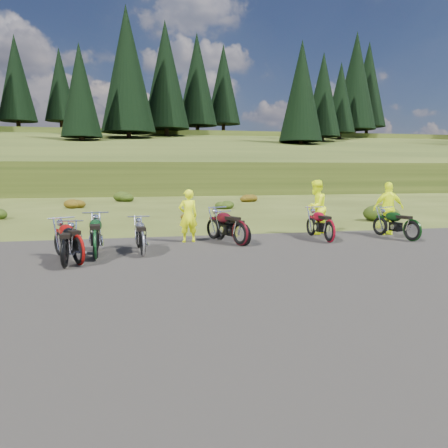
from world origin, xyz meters
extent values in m
plane|color=#394115|center=(0.00, 0.00, 0.00)|extent=(300.00, 300.00, 0.00)
cube|color=black|center=(0.00, -2.00, 0.00)|extent=(20.00, 12.00, 0.04)
cube|color=#2E3E14|center=(0.00, 110.00, 0.00)|extent=(300.00, 90.00, 9.17)
cylinder|color=black|center=(-21.00, 69.00, 9.48)|extent=(0.70, 0.70, 2.20)
cone|color=black|center=(-21.00, 69.00, 17.38)|extent=(6.16, 6.16, 14.00)
cylinder|color=black|center=(-15.00, 75.00, 10.27)|extent=(0.70, 0.70, 2.20)
cone|color=black|center=(-15.00, 75.00, 17.67)|extent=(5.72, 5.72, 13.00)
cylinder|color=black|center=(-9.00, 50.00, 5.69)|extent=(0.70, 0.70, 2.20)
cone|color=black|center=(-9.00, 50.00, 12.59)|extent=(5.28, 5.28, 12.00)
cylinder|color=black|center=(-3.00, 56.00, 6.88)|extent=(0.70, 0.70, 2.20)
cone|color=black|center=(-3.00, 56.00, 16.78)|extent=(7.92, 7.92, 18.00)
cylinder|color=black|center=(3.00, 62.00, 8.08)|extent=(0.70, 0.70, 2.20)
cone|color=black|center=(3.00, 62.00, 17.48)|extent=(7.48, 7.48, 17.00)
cylinder|color=black|center=(9.00, 68.00, 9.28)|extent=(0.70, 0.70, 2.20)
cone|color=black|center=(9.00, 68.00, 18.18)|extent=(7.04, 7.04, 16.00)
cylinder|color=black|center=(15.00, 74.00, 10.27)|extent=(0.70, 0.70, 2.20)
cone|color=black|center=(15.00, 74.00, 18.67)|extent=(6.60, 6.60, 15.00)
cylinder|color=black|center=(21.00, 49.00, 5.49)|extent=(0.70, 0.70, 2.20)
cone|color=black|center=(21.00, 49.00, 13.39)|extent=(6.16, 6.16, 14.00)
cylinder|color=black|center=(27.00, 55.00, 6.68)|extent=(0.70, 0.70, 2.20)
cone|color=black|center=(27.00, 55.00, 14.08)|extent=(5.72, 5.72, 13.00)
cylinder|color=black|center=(33.00, 61.00, 7.88)|extent=(0.70, 0.70, 2.20)
cone|color=black|center=(33.00, 61.00, 14.78)|extent=(5.28, 5.28, 12.00)
cylinder|color=black|center=(39.00, 67.00, 9.08)|extent=(0.70, 0.70, 2.20)
cone|color=black|center=(39.00, 67.00, 18.98)|extent=(7.92, 7.92, 18.00)
cylinder|color=black|center=(45.00, 73.00, 10.27)|extent=(0.70, 0.70, 2.20)
cone|color=black|center=(45.00, 73.00, 19.67)|extent=(7.48, 7.48, 17.00)
ellipsoid|color=brown|center=(-6.20, 16.60, 0.38)|extent=(1.30, 1.30, 0.77)
ellipsoid|color=#23380E|center=(-3.30, 21.90, 0.46)|extent=(1.56, 1.56, 0.92)
ellipsoid|color=brown|center=(-0.40, 9.20, 0.23)|extent=(0.77, 0.77, 0.45)
ellipsoid|color=#23380E|center=(2.50, 14.50, 0.31)|extent=(1.03, 1.03, 0.61)
ellipsoid|color=brown|center=(5.40, 19.80, 0.38)|extent=(1.30, 1.30, 0.77)
ellipsoid|color=#23380E|center=(8.30, 7.10, 0.46)|extent=(1.56, 1.56, 0.92)
ellipsoid|color=brown|center=(11.20, 12.40, 0.23)|extent=(0.77, 0.77, 0.45)
imported|color=#E8FD0D|center=(-1.12, 2.73, 0.82)|extent=(0.64, 0.46, 1.64)
imported|color=#E8FD0D|center=(3.47, 3.54, 0.95)|extent=(1.17, 1.15, 1.90)
imported|color=#E8FD0D|center=(5.87, 2.88, 0.92)|extent=(1.12, 0.56, 1.83)
camera|label=1|loc=(-2.82, -10.67, 2.25)|focal=35.00mm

